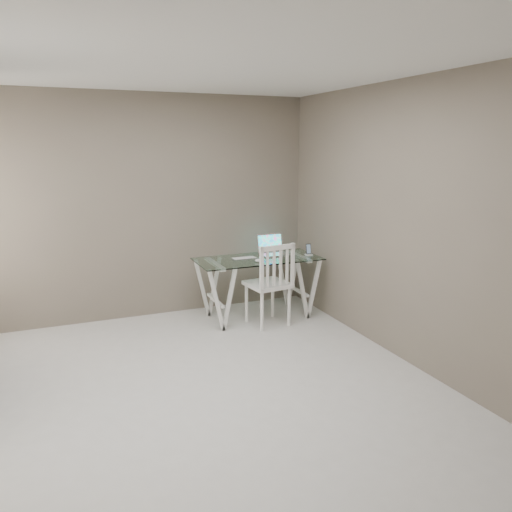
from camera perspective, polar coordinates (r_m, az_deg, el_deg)
The scene contains 7 objects.
room at distance 3.98m, azimuth -6.89°, elevation 7.08°, with size 4.50×4.52×2.71m.
desk at distance 6.14m, azimuth 0.21°, elevation -3.57°, with size 1.50×0.70×0.75m.
chair at distance 5.79m, azimuth 1.76°, elevation -2.85°, with size 0.51×0.51×1.00m.
laptop at distance 6.29m, azimuth 1.91°, elevation 0.77°, with size 0.35×0.30×0.24m.
keyboard at distance 6.05m, azimuth -1.37°, elevation -0.25°, with size 0.30×0.13×0.01m, color silver.
mouse at distance 5.86m, azimuth 0.42°, elevation -0.49°, with size 0.12×0.07×0.04m, color silver.
phone_dock at distance 6.25m, azimuth 6.03°, elevation 0.44°, with size 0.08×0.08×0.14m.
Camera 1 is at (-1.14, -3.79, 2.09)m, focal length 35.00 mm.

